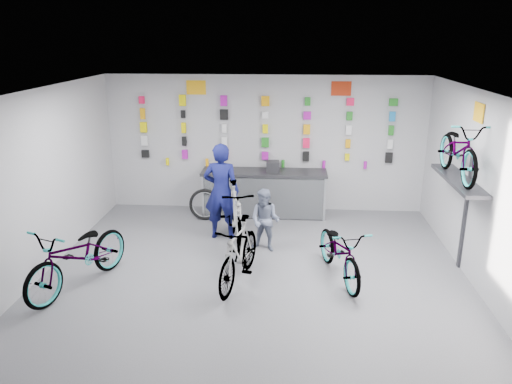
# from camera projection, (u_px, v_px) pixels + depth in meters

# --- Properties ---
(floor) EXTENTS (8.00, 8.00, 0.00)m
(floor) POSITION_uv_depth(u_px,v_px,m) (251.00, 294.00, 7.67)
(floor) COLOR #505156
(floor) RESTS_ON ground
(ceiling) EXTENTS (8.00, 8.00, 0.00)m
(ceiling) POSITION_uv_depth(u_px,v_px,m) (250.00, 97.00, 6.76)
(ceiling) COLOR white
(ceiling) RESTS_ON wall_back
(wall_back) EXTENTS (7.00, 0.00, 7.00)m
(wall_back) POSITION_uv_depth(u_px,v_px,m) (265.00, 144.00, 11.02)
(wall_back) COLOR #ADADAF
(wall_back) RESTS_ON floor
(wall_left) EXTENTS (0.00, 8.00, 8.00)m
(wall_left) POSITION_uv_depth(u_px,v_px,m) (18.00, 196.00, 7.45)
(wall_left) COLOR #ADADAF
(wall_left) RESTS_ON floor
(wall_right) EXTENTS (0.00, 8.00, 8.00)m
(wall_right) POSITION_uv_depth(u_px,v_px,m) (500.00, 207.00, 6.98)
(wall_right) COLOR #ADADAF
(wall_right) RESTS_ON floor
(counter) EXTENTS (2.70, 0.66, 1.00)m
(counter) POSITION_uv_depth(u_px,v_px,m) (264.00, 194.00, 10.89)
(counter) COLOR black
(counter) RESTS_ON floor
(merch_wall) EXTENTS (5.57, 0.08, 1.57)m
(merch_wall) POSITION_uv_depth(u_px,v_px,m) (264.00, 131.00, 10.86)
(merch_wall) COLOR black
(merch_wall) RESTS_ON wall_back
(wall_bracket) EXTENTS (0.39, 1.90, 2.00)m
(wall_bracket) POSITION_uv_depth(u_px,v_px,m) (459.00, 185.00, 8.15)
(wall_bracket) COLOR #333338
(wall_bracket) RESTS_ON wall_right
(sign_left) EXTENTS (0.42, 0.02, 0.30)m
(sign_left) POSITION_uv_depth(u_px,v_px,m) (196.00, 87.00, 10.73)
(sign_left) COLOR #FFB213
(sign_left) RESTS_ON wall_back
(sign_right) EXTENTS (0.42, 0.02, 0.30)m
(sign_right) POSITION_uv_depth(u_px,v_px,m) (341.00, 89.00, 10.53)
(sign_right) COLOR #B42D10
(sign_right) RESTS_ON wall_back
(sign_side) EXTENTS (0.02, 0.40, 0.30)m
(sign_side) POSITION_uv_depth(u_px,v_px,m) (479.00, 112.00, 7.78)
(sign_side) COLOR #FFB213
(sign_side) RESTS_ON wall_right
(bike_left) EXTENTS (1.45, 2.20, 1.09)m
(bike_left) POSITION_uv_depth(u_px,v_px,m) (78.00, 255.00, 7.72)
(bike_left) COLOR gray
(bike_left) RESTS_ON floor
(bike_center) EXTENTS (0.89, 1.81, 1.05)m
(bike_center) POSITION_uv_depth(u_px,v_px,m) (239.00, 253.00, 7.86)
(bike_center) COLOR gray
(bike_center) RESTS_ON floor
(bike_right) EXTENTS (1.07, 1.90, 0.94)m
(bike_right) POSITION_uv_depth(u_px,v_px,m) (340.00, 251.00, 8.05)
(bike_right) COLOR gray
(bike_right) RESTS_ON floor
(bike_service) EXTENTS (0.97, 2.06, 1.19)m
(bike_service) POSITION_uv_depth(u_px,v_px,m) (236.00, 216.00, 9.27)
(bike_service) COLOR gray
(bike_service) RESTS_ON floor
(bike_wall) EXTENTS (0.63, 1.80, 0.95)m
(bike_wall) POSITION_uv_depth(u_px,v_px,m) (459.00, 150.00, 7.97)
(bike_wall) COLOR gray
(bike_wall) RESTS_ON wall_bracket
(clerk) EXTENTS (0.72, 0.50, 1.88)m
(clerk) POSITION_uv_depth(u_px,v_px,m) (221.00, 191.00, 9.54)
(clerk) COLOR #0F124C
(clerk) RESTS_ON floor
(customer) EXTENTS (0.67, 0.59, 1.17)m
(customer) POSITION_uv_depth(u_px,v_px,m) (265.00, 220.00, 9.07)
(customer) COLOR slate
(customer) RESTS_ON floor
(spare_wheel) EXTENTS (0.68, 0.18, 0.68)m
(spare_wheel) POSITION_uv_depth(u_px,v_px,m) (205.00, 205.00, 10.67)
(spare_wheel) COLOR black
(spare_wheel) RESTS_ON floor
(register) EXTENTS (0.29, 0.31, 0.22)m
(register) POSITION_uv_depth(u_px,v_px,m) (273.00, 166.00, 10.70)
(register) COLOR black
(register) RESTS_ON counter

